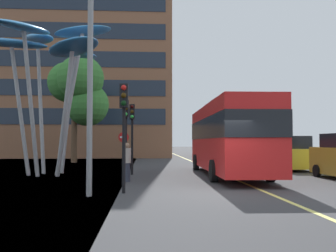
# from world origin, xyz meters

# --- Properties ---
(ground) EXTENTS (120.00, 240.00, 0.10)m
(ground) POSITION_xyz_m (-0.72, 0.00, -0.05)
(ground) COLOR #38383A
(red_bus) EXTENTS (2.92, 11.66, 3.78)m
(red_bus) POSITION_xyz_m (1.60, 6.70, 2.07)
(red_bus) COLOR red
(red_bus) RESTS_ON ground
(leaf_sculpture) EXTENTS (7.17, 8.36, 8.25)m
(leaf_sculpture) POSITION_xyz_m (-7.71, 7.56, 6.56)
(leaf_sculpture) COLOR #9EA0A5
(leaf_sculpture) RESTS_ON ground
(traffic_light_kerb_near) EXTENTS (0.28, 0.42, 3.66)m
(traffic_light_kerb_near) POSITION_xyz_m (-3.34, 0.30, 2.65)
(traffic_light_kerb_near) COLOR black
(traffic_light_kerb_near) RESTS_ON ground
(traffic_light_kerb_far) EXTENTS (0.28, 0.42, 3.65)m
(traffic_light_kerb_far) POSITION_xyz_m (-3.52, 5.11, 2.65)
(traffic_light_kerb_far) COLOR black
(traffic_light_kerb_far) RESTS_ON ground
(traffic_light_island_mid) EXTENTS (0.28, 0.42, 3.70)m
(traffic_light_island_mid) POSITION_xyz_m (-3.31, 7.41, 2.68)
(traffic_light_island_mid) COLOR black
(traffic_light_island_mid) RESTS_ON ground
(car_parked_far) EXTENTS (2.08, 4.32, 2.07)m
(car_parked_far) POSITION_xyz_m (6.23, 10.05, 0.97)
(car_parked_far) COLOR gold
(car_parked_far) RESTS_ON ground
(car_side_street) EXTENTS (2.04, 4.48, 2.10)m
(car_side_street) POSITION_xyz_m (6.65, 17.12, 0.98)
(car_side_street) COLOR silver
(car_side_street) RESTS_ON ground
(car_far_side) EXTENTS (1.95, 4.29, 2.12)m
(car_far_side) POSITION_xyz_m (6.12, 24.50, 0.99)
(car_far_side) COLOR silver
(car_far_side) RESTS_ON ground
(street_lamp) EXTENTS (1.60, 0.44, 8.70)m
(street_lamp) POSITION_xyz_m (-4.08, -0.25, 5.44)
(street_lamp) COLOR gray
(street_lamp) RESTS_ON ground
(tree_pavement_near) EXTENTS (5.26, 4.96, 8.79)m
(tree_pavement_near) POSITION_xyz_m (-8.09, 18.89, 6.17)
(tree_pavement_near) COLOR brown
(tree_pavement_near) RESTS_ON ground
(pedestrian) EXTENTS (0.34, 0.34, 1.67)m
(pedestrian) POSITION_xyz_m (-3.41, 3.99, 0.84)
(pedestrian) COLOR #2D3342
(pedestrian) RESTS_ON ground
(no_entry_sign) EXTENTS (0.60, 0.12, 2.29)m
(no_entry_sign) POSITION_xyz_m (-3.85, 9.27, 1.53)
(no_entry_sign) COLOR gray
(no_entry_sign) RESTS_ON ground
(backdrop_building) EXTENTS (23.37, 13.24, 24.03)m
(backdrop_building) POSITION_xyz_m (-11.45, 33.34, 12.02)
(backdrop_building) COLOR brown
(backdrop_building) RESTS_ON ground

